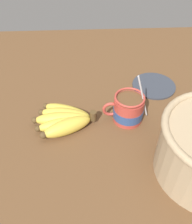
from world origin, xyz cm
name	(u,v)px	position (x,y,z in cm)	size (l,w,h in cm)	color
table	(113,121)	(0.00, 0.00, 1.41)	(121.76, 121.76, 2.82)	brown
coffee_mug	(128,109)	(-4.16, 0.57, 6.84)	(13.75, 9.00, 16.02)	#B23D33
banana_bunch	(65,119)	(14.53, 1.89, 4.95)	(19.10, 16.23, 4.56)	#4C381E
small_plate	(154,86)	(-15.89, -15.12, 3.12)	(15.08, 15.08, 0.60)	#333842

